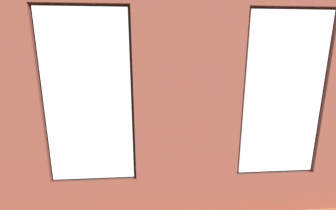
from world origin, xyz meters
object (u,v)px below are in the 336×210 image
object	(u,v)px
remote_gray	(178,121)
table_plant_small	(161,118)
tv_flatscreen	(54,105)
potted_plant_corner_far_left	(328,151)
papasan_chair	(165,102)
cup_ceramic	(166,123)
potted_plant_mid_room_small	(209,119)
coffee_table	(161,126)
potted_plant_foreground_right	(96,98)
media_console	(57,134)
potted_plant_between_couches	(264,129)
candle_jar	(142,124)
couch_by_window	(175,166)
couch_left	(267,130)

from	to	relation	value
remote_gray	table_plant_small	bearing A→B (deg)	156.37
tv_flatscreen	potted_plant_corner_far_left	bearing A→B (deg)	159.77
remote_gray	papasan_chair	size ratio (longest dim) A/B	0.14
cup_ceramic	potted_plant_mid_room_small	size ratio (longest dim) A/B	0.24
coffee_table	potted_plant_foreground_right	world-z (taller)	potted_plant_foreground_right
papasan_chair	media_console	bearing A→B (deg)	43.70
remote_gray	coffee_table	bearing A→B (deg)	156.37
table_plant_small	potted_plant_corner_far_left	distance (m)	3.33
coffee_table	potted_plant_between_couches	xyz separation A→B (m)	(-1.57, 1.92, 0.55)
cup_ceramic	potted_plant_between_couches	size ratio (longest dim) A/B	0.07
candle_jar	potted_plant_foreground_right	world-z (taller)	potted_plant_foreground_right
coffee_table	candle_jar	bearing A→B (deg)	14.93
potted_plant_foreground_right	coffee_table	bearing A→B (deg)	132.02
coffee_table	tv_flatscreen	xyz separation A→B (m)	(2.39, 0.23, 0.63)
coffee_table	potted_plant_mid_room_small	world-z (taller)	potted_plant_mid_room_small
papasan_chair	potted_plant_foreground_right	world-z (taller)	potted_plant_foreground_right
coffee_table	papasan_chair	bearing A→B (deg)	-96.08
couch_by_window	potted_plant_foreground_right	distance (m)	4.84
couch_by_window	coffee_table	distance (m)	1.98
candle_jar	cup_ceramic	bearing A→B (deg)	180.00
media_console	tv_flatscreen	world-z (taller)	tv_flatscreen
papasan_chair	potted_plant_between_couches	distance (m)	4.43
couch_left	remote_gray	distance (m)	2.12
cup_ceramic	potted_plant_foreground_right	bearing A→B (deg)	-47.92
media_console	tv_flatscreen	xyz separation A→B (m)	(0.00, -0.00, 0.70)
candle_jar	potted_plant_foreground_right	size ratio (longest dim) A/B	0.09
couch_left	remote_gray	xyz separation A→B (m)	(2.04, -0.58, 0.09)
remote_gray	media_console	size ratio (longest dim) A/B	0.17
couch_by_window	candle_jar	world-z (taller)	couch_by_window
papasan_chair	tv_flatscreen	bearing A→B (deg)	43.66
potted_plant_foreground_right	cup_ceramic	bearing A→B (deg)	132.08
coffee_table	potted_plant_between_couches	bearing A→B (deg)	129.14
potted_plant_mid_room_small	table_plant_small	bearing A→B (deg)	30.25
potted_plant_between_couches	cup_ceramic	bearing A→B (deg)	-51.15
candle_jar	media_console	xyz separation A→B (m)	(1.93, 0.11, -0.17)
potted_plant_foreground_right	candle_jar	bearing A→B (deg)	123.74
couch_by_window	potted_plant_corner_far_left	distance (m)	2.49
media_console	potted_plant_corner_far_left	world-z (taller)	potted_plant_corner_far_left
cup_ceramic	table_plant_small	size ratio (longest dim) A/B	0.38
couch_by_window	potted_plant_between_couches	distance (m)	1.55
couch_left	table_plant_small	bearing A→B (deg)	-100.34
coffee_table	couch_by_window	bearing A→B (deg)	93.66
cup_ceramic	remote_gray	distance (m)	0.41
tv_flatscreen	potted_plant_corner_far_left	xyz separation A→B (m)	(-5.00, 1.84, -0.44)
media_console	potted_plant_foreground_right	size ratio (longest dim) A/B	0.84
media_console	potted_plant_corner_far_left	xyz separation A→B (m)	(-5.00, 1.84, 0.26)
cup_ceramic	remote_gray	world-z (taller)	cup_ceramic
cup_ceramic	remote_gray	bearing A→B (deg)	-139.10
cup_ceramic	table_plant_small	bearing A→B (deg)	-46.84
tv_flatscreen	cup_ceramic	bearing A→B (deg)	-177.50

